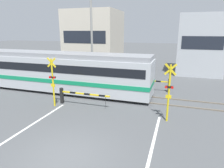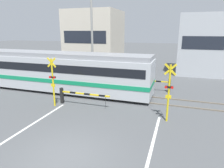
{
  "view_description": "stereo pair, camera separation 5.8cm",
  "coord_description": "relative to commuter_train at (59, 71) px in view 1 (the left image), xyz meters",
  "views": [
    {
      "loc": [
        4.19,
        -6.39,
        5.19
      ],
      "look_at": [
        0.0,
        6.22,
        1.6
      ],
      "focal_mm": 32.0,
      "sensor_mm": 36.0,
      "label": 1
    },
    {
      "loc": [
        4.24,
        -6.37,
        5.19
      ],
      "look_at": [
        0.0,
        6.22,
        1.6
      ],
      "focal_mm": 32.0,
      "sensor_mm": 36.0,
      "label": 2
    }
  ],
  "objects": [
    {
      "name": "commuter_train",
      "position": [
        0.0,
        0.0,
        0.0
      ],
      "size": [
        16.1,
        2.77,
        3.38
      ],
      "color": "#B7BCC1",
      "rests_on": "ground_plane"
    },
    {
      "name": "ground_plane",
      "position": [
        5.52,
        -8.25,
        -1.81
      ],
      "size": [
        160.0,
        160.0,
        0.0
      ],
      "primitive_type": "plane",
      "color": "#4C4F51"
    },
    {
      "name": "crossing_signal_right",
      "position": [
        9.37,
        -3.34,
        0.09
      ],
      "size": [
        0.68,
        0.15,
        3.44
      ],
      "color": "yellow",
      "rests_on": "ground_plane"
    },
    {
      "name": "crossing_barrier_near",
      "position": [
        2.82,
        -2.68,
        -1.07
      ],
      "size": [
        3.8,
        0.2,
        1.16
      ],
      "color": "black",
      "rests_on": "ground_plane"
    },
    {
      "name": "road_stripe_left",
      "position": [
        2.13,
        -7.62,
        -1.8
      ],
      "size": [
        0.14,
        9.27,
        0.01
      ],
      "color": "white",
      "rests_on": "ground_plane"
    },
    {
      "name": "rail_track_near",
      "position": [
        5.52,
        -0.72,
        -1.77
      ],
      "size": [
        50.0,
        0.1,
        0.08
      ],
      "color": "#6B6051",
      "rests_on": "ground_plane"
    },
    {
      "name": "crossing_signal_left",
      "position": [
        1.68,
        -3.34,
        0.09
      ],
      "size": [
        0.68,
        0.15,
        3.44
      ],
      "color": "yellow",
      "rests_on": "ground_plane"
    },
    {
      "name": "rail_track_far",
      "position": [
        5.52,
        0.72,
        -1.77
      ],
      "size": [
        50.0,
        0.1,
        0.08
      ],
      "color": "#6B6051",
      "rests_on": "ground_plane"
    },
    {
      "name": "crossing_barrier_far",
      "position": [
        8.22,
        2.56,
        -1.07
      ],
      "size": [
        3.8,
        0.2,
        1.16
      ],
      "color": "black",
      "rests_on": "ground_plane"
    },
    {
      "name": "road_stripe_right",
      "position": [
        8.92,
        -7.62,
        -1.8
      ],
      "size": [
        0.14,
        9.27,
        0.01
      ],
      "color": "white",
      "rests_on": "ground_plane"
    },
    {
      "name": "building_left_of_street",
      "position": [
        -2.02,
        12.52,
        2.13
      ],
      "size": [
        7.1,
        6.64,
        7.88
      ],
      "color": "beige",
      "rests_on": "ground_plane"
    },
    {
      "name": "building_right_of_street",
      "position": [
        12.05,
        12.52,
        1.71
      ],
      "size": [
        5.06,
        6.64,
        7.04
      ],
      "color": "#B2B7BC",
      "rests_on": "ground_plane"
    },
    {
      "name": "utility_pole_streetside",
      "position": [
        0.93,
        5.06,
        2.56
      ],
      "size": [
        0.22,
        0.22,
        8.73
      ],
      "color": "gray",
      "rests_on": "ground_plane"
    }
  ]
}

